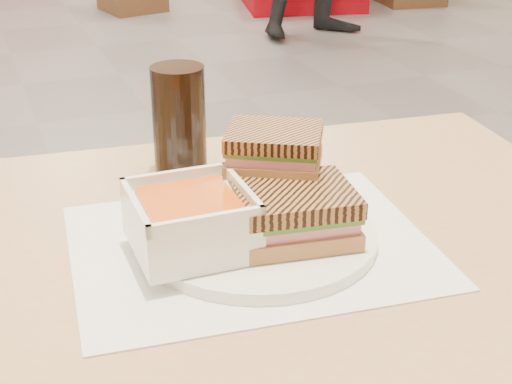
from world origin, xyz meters
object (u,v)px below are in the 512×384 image
object	(u,v)px
panini_lower	(294,213)
cola_glass	(179,122)
main_table	(130,356)
soup_bowl	(191,223)
plate	(259,236)

from	to	relation	value
panini_lower	cola_glass	world-z (taller)	cola_glass
main_table	panini_lower	distance (m)	0.25
panini_lower	cola_glass	xyz separation A→B (m)	(-0.06, 0.24, 0.03)
panini_lower	cola_glass	distance (m)	0.25
soup_bowl	panini_lower	world-z (taller)	soup_bowl
plate	panini_lower	world-z (taller)	panini_lower
soup_bowl	cola_glass	world-z (taller)	cola_glass
main_table	panini_lower	size ratio (longest dim) A/B	9.11
cola_glass	main_table	bearing A→B (deg)	-121.02
plate	cola_glass	xyz separation A→B (m)	(-0.03, 0.21, 0.07)
main_table	plate	world-z (taller)	plate
main_table	soup_bowl	size ratio (longest dim) A/B	10.27
plate	cola_glass	size ratio (longest dim) A/B	1.77
main_table	cola_glass	bearing A→B (deg)	58.98
panini_lower	soup_bowl	bearing A→B (deg)	171.00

